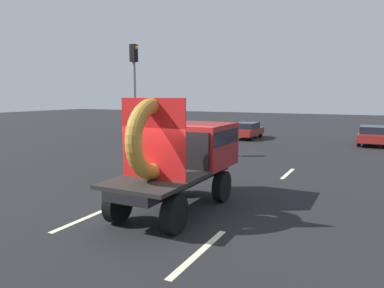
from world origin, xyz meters
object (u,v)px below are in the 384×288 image
(flatbed_truck, at_px, (186,152))
(oncoming_car, at_px, (372,135))
(distant_sedan, at_px, (247,130))
(traffic_light, at_px, (134,85))

(flatbed_truck, xyz_separation_m, oncoming_car, (4.96, 17.44, -0.94))
(distant_sedan, bearing_deg, oncoming_car, 1.20)
(flatbed_truck, bearing_deg, traffic_light, 135.08)
(oncoming_car, bearing_deg, distant_sedan, -178.80)
(traffic_light, height_order, oncoming_car, traffic_light)
(traffic_light, bearing_deg, distant_sedan, 75.70)
(traffic_light, relative_size, oncoming_car, 1.51)
(flatbed_truck, distance_m, oncoming_car, 18.15)
(distant_sedan, distance_m, traffic_light, 11.61)
(distant_sedan, xyz_separation_m, oncoming_car, (8.67, 0.18, 0.03))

